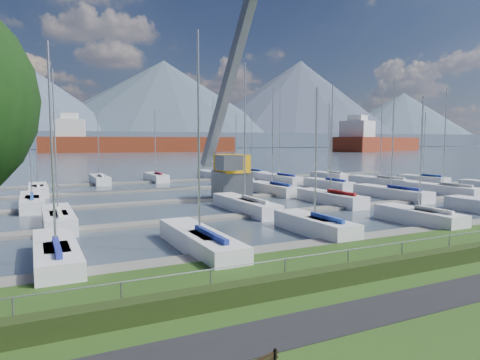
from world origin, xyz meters
TOP-DOWN VIEW (x-y plane):
  - path at (0.00, -3.00)m, footprint 160.00×2.00m
  - water at (0.00, 260.00)m, footprint 800.00×540.00m
  - hedge at (0.00, -0.40)m, footprint 80.00×0.70m
  - fence at (0.00, 0.00)m, footprint 80.00×0.04m
  - foothill at (0.00, 330.00)m, footprint 900.00×80.00m
  - mountains at (7.35, 404.62)m, footprint 1190.00×360.00m
  - docks at (0.00, 26.00)m, footprint 90.00×41.60m
  - crane at (6.24, 26.98)m, footprint 5.42×13.23m
  - cargo_ship_mid at (34.78, 209.67)m, footprint 98.52×30.72m
  - cargo_ship_east at (166.66, 174.13)m, footprint 81.73×47.63m
  - sailboat_fleet at (-2.83, 27.71)m, footprint 74.96×49.71m

SIDE VIEW (x-z plane):
  - water at x=0.00m, z-range -0.50..-0.30m
  - docks at x=0.00m, z-range -0.34..-0.09m
  - path at x=0.00m, z-range -0.01..0.03m
  - hedge at x=0.00m, z-range 0.00..0.70m
  - fence at x=0.00m, z-range 1.18..1.22m
  - cargo_ship_mid at x=34.78m, z-range -7.19..14.31m
  - cargo_ship_east at x=166.66m, z-range -7.01..14.49m
  - crane at x=6.24m, z-range -5.85..16.50m
  - sailboat_fleet at x=-2.83m, z-range -1.35..12.22m
  - foothill at x=0.00m, z-range 0.00..12.00m
  - mountains at x=7.35m, z-range -10.82..104.18m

